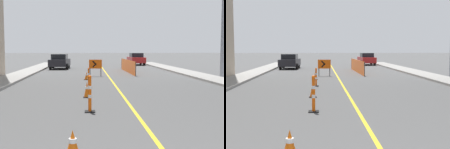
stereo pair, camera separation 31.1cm
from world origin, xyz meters
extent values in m
cube|color=gold|center=(0.00, 22.42, 0.00)|extent=(0.12, 44.83, 0.01)
cube|color=gray|center=(-7.08, 22.42, 0.07)|extent=(1.94, 44.83, 0.15)
cube|color=gray|center=(7.08, 22.42, 0.07)|extent=(1.94, 44.83, 0.15)
cone|color=orange|center=(-1.92, 4.54, 0.31)|extent=(0.31, 0.31, 0.56)
cylinder|color=white|center=(-1.92, 4.54, 0.38)|extent=(0.16, 0.16, 0.09)
cube|color=black|center=(-1.66, 12.35, 0.01)|extent=(0.33, 0.33, 0.03)
cone|color=orange|center=(-1.66, 12.35, 0.36)|extent=(0.27, 0.27, 0.66)
cylinder|color=white|center=(-1.66, 12.35, 0.44)|extent=(0.14, 0.14, 0.11)
cube|color=black|center=(-1.71, 20.28, 0.01)|extent=(0.37, 0.37, 0.03)
cone|color=orange|center=(-1.71, 20.28, 0.29)|extent=(0.29, 0.29, 0.51)
cylinder|color=white|center=(-1.71, 20.28, 0.35)|extent=(0.15, 0.15, 0.08)
cube|color=black|center=(-1.55, 9.13, 0.02)|extent=(0.36, 0.36, 0.04)
cylinder|color=#EF560C|center=(-1.55, 9.13, 0.61)|extent=(0.11, 0.11, 1.14)
cylinder|color=white|center=(-1.55, 9.13, 0.55)|extent=(0.13, 0.13, 0.11)
cylinder|color=white|center=(-1.55, 9.13, 0.86)|extent=(0.13, 0.13, 0.11)
sphere|color=#EF560C|center=(-1.55, 9.13, 1.21)|extent=(0.12, 0.12, 0.12)
cube|color=black|center=(-1.57, 16.51, 0.02)|extent=(0.29, 0.29, 0.04)
cylinder|color=#EF560C|center=(-1.57, 16.51, 0.51)|extent=(0.09, 0.09, 0.95)
cylinder|color=white|center=(-1.57, 16.51, 0.47)|extent=(0.10, 0.10, 0.10)
cylinder|color=white|center=(-1.57, 16.51, 0.72)|extent=(0.10, 0.10, 0.10)
sphere|color=#EF560C|center=(-1.57, 16.51, 1.02)|extent=(0.10, 0.10, 0.10)
cube|color=#EF560C|center=(-1.02, 22.94, 0.96)|extent=(1.01, 0.16, 0.70)
cube|color=black|center=(-1.10, 22.90, 1.06)|extent=(0.34, 0.05, 0.34)
cube|color=black|center=(-1.10, 22.90, 0.87)|extent=(0.34, 0.05, 0.34)
cylinder|color=black|center=(-1.45, 22.94, 0.31)|extent=(0.06, 0.06, 0.61)
cylinder|color=black|center=(-0.59, 22.94, 0.31)|extent=(0.06, 0.06, 0.61)
cube|color=#EF560C|center=(2.03, 26.92, 0.57)|extent=(0.19, 8.74, 1.15)
cylinder|color=#262626|center=(2.11, 22.55, 0.57)|extent=(0.05, 0.05, 1.15)
cylinder|color=#262626|center=(1.95, 31.29, 0.57)|extent=(0.05, 0.05, 1.15)
cube|color=black|center=(-4.62, 32.26, 0.68)|extent=(2.04, 4.39, 0.72)
cube|color=black|center=(-4.62, 32.04, 1.31)|extent=(1.64, 2.02, 0.55)
cylinder|color=black|center=(-5.47, 33.59, 0.32)|extent=(0.26, 0.65, 0.64)
cylinder|color=black|center=(-3.76, 33.59, 0.32)|extent=(0.26, 0.65, 0.64)
cylinder|color=black|center=(-5.47, 30.92, 0.32)|extent=(0.26, 0.65, 0.64)
cylinder|color=black|center=(-3.76, 30.92, 0.32)|extent=(0.26, 0.65, 0.64)
cube|color=maroon|center=(4.77, 39.57, 0.68)|extent=(1.97, 4.37, 0.72)
cube|color=black|center=(4.77, 39.36, 1.31)|extent=(1.60, 1.99, 0.55)
cylinder|color=black|center=(3.92, 40.90, 0.32)|extent=(0.24, 0.65, 0.64)
cylinder|color=black|center=(5.63, 40.90, 0.32)|extent=(0.24, 0.65, 0.64)
cylinder|color=black|center=(3.92, 38.24, 0.32)|extent=(0.24, 0.65, 0.64)
cylinder|color=black|center=(5.63, 38.24, 0.32)|extent=(0.24, 0.65, 0.64)
camera|label=1|loc=(-1.60, -1.51, 2.19)|focal=50.00mm
camera|label=2|loc=(-1.29, -1.53, 2.19)|focal=50.00mm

